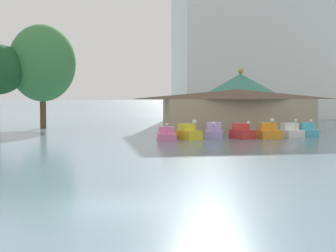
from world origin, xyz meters
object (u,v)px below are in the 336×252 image
at_px(pedal_boat_pink, 166,135).
at_px(boathouse, 239,110).
at_px(pedal_boat_cyan, 308,131).
at_px(shoreline_tree_mid, 42,63).
at_px(pedal_boat_lavender, 214,132).
at_px(background_building_block, 260,41).
at_px(green_roof_pavilion, 240,97).
at_px(pedal_boat_yellow, 188,133).
at_px(pedal_boat_white, 290,131).
at_px(pedal_boat_red, 242,132).
at_px(pedal_boat_orange, 268,132).

height_order(pedal_boat_pink, boathouse, boathouse).
distance_m(pedal_boat_cyan, boathouse, 7.83).
bearing_deg(pedal_boat_pink, boathouse, 138.11).
relative_size(pedal_boat_cyan, shoreline_tree_mid, 0.24).
height_order(pedal_boat_lavender, background_building_block, background_building_block).
distance_m(green_roof_pavilion, shoreline_tree_mid, 24.50).
height_order(shoreline_tree_mid, background_building_block, background_building_block).
bearing_deg(pedal_boat_cyan, pedal_boat_yellow, -68.42).
height_order(pedal_boat_yellow, pedal_boat_lavender, pedal_boat_yellow).
bearing_deg(shoreline_tree_mid, pedal_boat_cyan, -31.38).
height_order(pedal_boat_yellow, pedal_boat_white, pedal_boat_yellow).
xyz_separation_m(pedal_boat_pink, green_roof_pavilion, (12.31, 17.77, 3.33)).
height_order(pedal_boat_cyan, boathouse, boathouse).
xyz_separation_m(pedal_boat_pink, background_building_block, (24.16, 43.50, 13.39)).
height_order(pedal_boat_yellow, green_roof_pavilion, green_roof_pavilion).
bearing_deg(shoreline_tree_mid, boathouse, -26.07).
height_order(pedal_boat_lavender, shoreline_tree_mid, shoreline_tree_mid).
relative_size(pedal_boat_lavender, pedal_boat_white, 1.27).
bearing_deg(pedal_boat_white, background_building_block, 162.31).
bearing_deg(pedal_boat_yellow, shoreline_tree_mid, -157.40).
height_order(pedal_boat_pink, green_roof_pavilion, green_roof_pavilion).
relative_size(pedal_boat_red, pedal_boat_cyan, 0.86).
distance_m(pedal_boat_yellow, pedal_boat_white, 9.96).
xyz_separation_m(pedal_boat_lavender, pedal_boat_red, (2.19, -1.40, -0.00)).
bearing_deg(background_building_block, pedal_boat_cyan, -103.76).
bearing_deg(pedal_boat_cyan, pedal_boat_pink, -67.34).
xyz_separation_m(pedal_boat_pink, pedal_boat_orange, (9.28, 0.14, 0.11)).
height_order(pedal_boat_pink, pedal_boat_red, pedal_boat_red).
height_order(pedal_boat_yellow, boathouse, boathouse).
bearing_deg(pedal_boat_yellow, background_building_block, 136.98).
xyz_separation_m(pedal_boat_yellow, background_building_block, (22.12, 42.93, 13.30)).
bearing_deg(pedal_boat_yellow, boathouse, 121.09).
xyz_separation_m(pedal_boat_white, boathouse, (-2.99, 6.43, 1.84)).
relative_size(pedal_boat_orange, shoreline_tree_mid, 0.25).
relative_size(boathouse, background_building_block, 0.54).
distance_m(pedal_boat_yellow, green_roof_pavilion, 20.29).
height_order(pedal_boat_white, green_roof_pavilion, green_roof_pavilion).
bearing_deg(pedal_boat_lavender, boathouse, 162.38).
xyz_separation_m(pedal_boat_lavender, shoreline_tree_mid, (-16.55, 16.47, 7.17)).
relative_size(pedal_boat_pink, pedal_boat_yellow, 1.01).
bearing_deg(pedal_boat_orange, pedal_boat_lavender, -101.47).
height_order(pedal_boat_white, boathouse, boathouse).
relative_size(pedal_boat_yellow, pedal_boat_lavender, 0.91).
height_order(boathouse, background_building_block, background_building_block).
distance_m(pedal_boat_cyan, shoreline_tree_mid, 31.24).
bearing_deg(pedal_boat_white, boathouse, -156.54).
height_order(pedal_boat_red, shoreline_tree_mid, shoreline_tree_mid).
bearing_deg(pedal_boat_lavender, pedal_boat_red, 74.15).
distance_m(pedal_boat_pink, pedal_boat_cyan, 14.27).
height_order(pedal_boat_pink, pedal_boat_white, pedal_boat_white).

